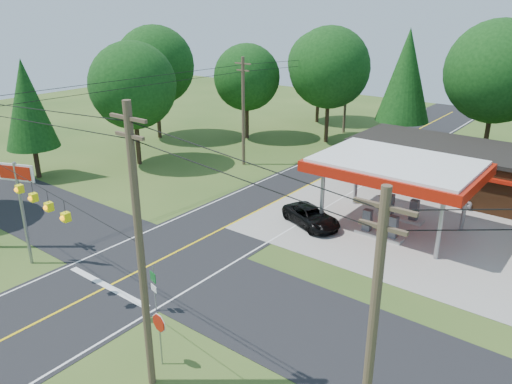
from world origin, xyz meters
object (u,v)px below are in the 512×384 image
Objects in this scene: gas_canopy at (396,169)px; octagonal_stop_sign at (159,327)px; big_stop_sign at (19,191)px; suv_car at (311,217)px; sedan_car at (471,196)px.

octagonal_stop_sign is at bearing -96.00° from gas_canopy.
suv_car is at bearing 55.14° from big_stop_sign.
gas_canopy is 6.51m from suv_car.
octagonal_stop_sign is at bearing -148.75° from suv_car.
big_stop_sign is (-10.25, -14.72, 3.95)m from suv_car.
gas_canopy reaches higher than sedan_car.
big_stop_sign reaches higher than gas_canopy.
big_stop_sign is at bearing 174.22° from octagonal_stop_sign.
octagonal_stop_sign is (12.75, -1.29, -2.71)m from big_stop_sign.
gas_canopy is 2.93× the size of sedan_car.
gas_canopy is 2.26× the size of suv_car.
suv_car is 13.31m from sedan_car.
suv_car is at bearing -146.31° from gas_canopy.
gas_canopy is at bearing -105.16° from sedan_car.
sedan_car is (3.00, 8.00, -3.65)m from gas_canopy.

